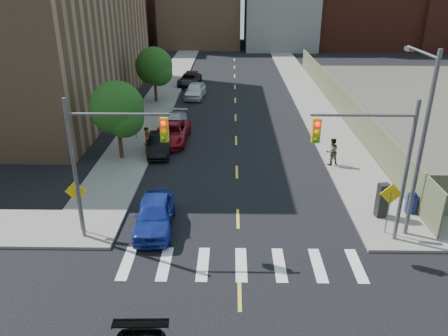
{
  "coord_description": "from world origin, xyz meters",
  "views": [
    {
      "loc": [
        -0.38,
        -12.01,
        11.72
      ],
      "look_at": [
        -0.77,
        10.09,
        2.0
      ],
      "focal_mm": 35.0,
      "sensor_mm": 36.0,
      "label": 1
    }
  ],
  "objects_px": {
    "parked_car_blue": "(155,214)",
    "parked_car_silver": "(173,123)",
    "parked_car_black": "(160,144)",
    "parked_car_maroon": "(192,77)",
    "parked_car_grey": "(189,79)",
    "pedestrian_east": "(332,152)",
    "mailbox": "(411,203)",
    "payphone": "(382,200)",
    "pedestrian_west": "(148,140)",
    "parked_car_red": "(171,133)",
    "parked_car_white": "(195,90)"
  },
  "relations": [
    {
      "from": "parked_car_blue",
      "to": "parked_car_grey",
      "type": "height_order",
      "value": "parked_car_blue"
    },
    {
      "from": "parked_car_silver",
      "to": "pedestrian_east",
      "type": "height_order",
      "value": "pedestrian_east"
    },
    {
      "from": "pedestrian_east",
      "to": "parked_car_silver",
      "type": "bearing_deg",
      "value": -49.78
    },
    {
      "from": "parked_car_red",
      "to": "mailbox",
      "type": "bearing_deg",
      "value": -35.87
    },
    {
      "from": "parked_car_white",
      "to": "pedestrian_east",
      "type": "bearing_deg",
      "value": -54.82
    },
    {
      "from": "payphone",
      "to": "pedestrian_west",
      "type": "xyz_separation_m",
      "value": [
        -13.79,
        8.84,
        0.01
      ]
    },
    {
      "from": "parked_car_black",
      "to": "parked_car_maroon",
      "type": "distance_m",
      "value": 22.79
    },
    {
      "from": "parked_car_blue",
      "to": "parked_car_red",
      "type": "bearing_deg",
      "value": 90.28
    },
    {
      "from": "mailbox",
      "to": "payphone",
      "type": "xyz_separation_m",
      "value": [
        -1.71,
        -0.4,
        0.33
      ]
    },
    {
      "from": "pedestrian_east",
      "to": "parked_car_white",
      "type": "bearing_deg",
      "value": -77.83
    },
    {
      "from": "parked_car_red",
      "to": "parked_car_black",
      "type": "bearing_deg",
      "value": -101.04
    },
    {
      "from": "payphone",
      "to": "pedestrian_west",
      "type": "height_order",
      "value": "pedestrian_west"
    },
    {
      "from": "parked_car_blue",
      "to": "payphone",
      "type": "height_order",
      "value": "payphone"
    },
    {
      "from": "mailbox",
      "to": "parked_car_grey",
      "type": "bearing_deg",
      "value": 123.4
    },
    {
      "from": "parked_car_blue",
      "to": "parked_car_red",
      "type": "relative_size",
      "value": 0.87
    },
    {
      "from": "parked_car_silver",
      "to": "parked_car_grey",
      "type": "height_order",
      "value": "parked_car_silver"
    },
    {
      "from": "pedestrian_east",
      "to": "payphone",
      "type": "bearing_deg",
      "value": 81.76
    },
    {
      "from": "parked_car_blue",
      "to": "parked_car_white",
      "type": "distance_m",
      "value": 25.97
    },
    {
      "from": "parked_car_black",
      "to": "pedestrian_east",
      "type": "relative_size",
      "value": 2.33
    },
    {
      "from": "parked_car_black",
      "to": "parked_car_maroon",
      "type": "xyz_separation_m",
      "value": [
        0.37,
        22.79,
        -0.06
      ]
    },
    {
      "from": "parked_car_grey",
      "to": "pedestrian_east",
      "type": "xyz_separation_m",
      "value": [
        11.62,
        -23.73,
        0.39
      ]
    },
    {
      "from": "parked_car_grey",
      "to": "payphone",
      "type": "xyz_separation_m",
      "value": [
        12.8,
        -30.56,
        0.39
      ]
    },
    {
      "from": "parked_car_maroon",
      "to": "mailbox",
      "type": "relative_size",
      "value": 3.24
    },
    {
      "from": "parked_car_black",
      "to": "pedestrian_west",
      "type": "relative_size",
      "value": 2.3
    },
    {
      "from": "parked_car_maroon",
      "to": "pedestrian_west",
      "type": "height_order",
      "value": "pedestrian_west"
    },
    {
      "from": "parked_car_red",
      "to": "parked_car_maroon",
      "type": "bearing_deg",
      "value": 92.38
    },
    {
      "from": "parked_car_black",
      "to": "parked_car_silver",
      "type": "relative_size",
      "value": 0.91
    },
    {
      "from": "parked_car_red",
      "to": "parked_car_grey",
      "type": "bearing_deg",
      "value": 92.95
    },
    {
      "from": "parked_car_maroon",
      "to": "mailbox",
      "type": "height_order",
      "value": "mailbox"
    },
    {
      "from": "parked_car_white",
      "to": "parked_car_maroon",
      "type": "distance_m",
      "value": 7.11
    },
    {
      "from": "parked_car_grey",
      "to": "mailbox",
      "type": "height_order",
      "value": "mailbox"
    },
    {
      "from": "parked_car_blue",
      "to": "mailbox",
      "type": "relative_size",
      "value": 3.78
    },
    {
      "from": "parked_car_red",
      "to": "pedestrian_east",
      "type": "relative_size",
      "value": 2.9
    },
    {
      "from": "mailbox",
      "to": "parked_car_red",
      "type": "bearing_deg",
      "value": 149.91
    },
    {
      "from": "parked_car_white",
      "to": "payphone",
      "type": "height_order",
      "value": "payphone"
    },
    {
      "from": "parked_car_white",
      "to": "mailbox",
      "type": "bearing_deg",
      "value": -56.34
    },
    {
      "from": "parked_car_red",
      "to": "payphone",
      "type": "height_order",
      "value": "payphone"
    },
    {
      "from": "parked_car_grey",
      "to": "pedestrian_west",
      "type": "xyz_separation_m",
      "value": [
        -0.98,
        -21.72,
        0.4
      ]
    },
    {
      "from": "parked_car_maroon",
      "to": "pedestrian_west",
      "type": "bearing_deg",
      "value": -94.66
    },
    {
      "from": "parked_car_blue",
      "to": "payphone",
      "type": "bearing_deg",
      "value": 2.33
    },
    {
      "from": "pedestrian_west",
      "to": "payphone",
      "type": "bearing_deg",
      "value": -99.76
    },
    {
      "from": "mailbox",
      "to": "pedestrian_west",
      "type": "distance_m",
      "value": 17.65
    },
    {
      "from": "parked_car_maroon",
      "to": "pedestrian_east",
      "type": "height_order",
      "value": "pedestrian_east"
    },
    {
      "from": "parked_car_maroon",
      "to": "payphone",
      "type": "relative_size",
      "value": 2.15
    },
    {
      "from": "parked_car_silver",
      "to": "payphone",
      "type": "height_order",
      "value": "payphone"
    },
    {
      "from": "parked_car_red",
      "to": "parked_car_white",
      "type": "bearing_deg",
      "value": 88.64
    },
    {
      "from": "parked_car_grey",
      "to": "mailbox",
      "type": "bearing_deg",
      "value": -58.64
    },
    {
      "from": "parked_car_blue",
      "to": "parked_car_silver",
      "type": "xyz_separation_m",
      "value": [
        -0.96,
        15.05,
        -0.1
      ]
    },
    {
      "from": "mailbox",
      "to": "parked_car_white",
      "type": "bearing_deg",
      "value": 126.45
    },
    {
      "from": "parked_car_blue",
      "to": "parked_car_silver",
      "type": "distance_m",
      "value": 15.08
    }
  ]
}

